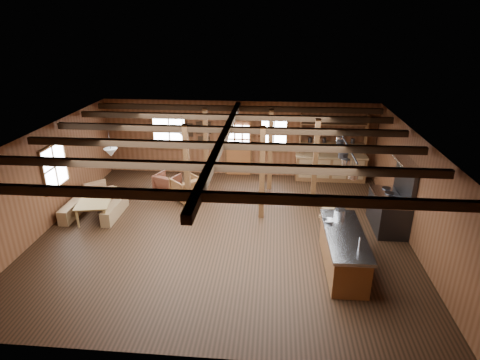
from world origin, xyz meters
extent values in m
cube|color=black|center=(0.00, 0.00, -0.01)|extent=(10.00, 9.00, 0.02)
cube|color=black|center=(0.00, 0.00, 2.81)|extent=(10.00, 9.00, 0.02)
cube|color=#593019|center=(-5.01, 0.00, 1.40)|extent=(0.02, 9.00, 2.80)
cube|color=#593019|center=(5.01, 0.00, 1.40)|extent=(0.02, 9.00, 2.80)
cube|color=#593019|center=(0.00, 4.51, 1.40)|extent=(10.00, 0.02, 2.80)
cube|color=#593019|center=(0.00, -4.51, 1.40)|extent=(10.00, 0.02, 2.80)
cube|color=black|center=(0.00, -3.50, 2.68)|extent=(9.80, 0.12, 0.18)
cube|color=black|center=(0.00, -2.00, 2.68)|extent=(9.80, 0.12, 0.18)
cube|color=black|center=(0.00, -0.50, 2.68)|extent=(9.80, 0.12, 0.18)
cube|color=black|center=(0.00, 1.00, 2.68)|extent=(9.80, 0.12, 0.18)
cube|color=black|center=(0.00, 2.50, 2.68)|extent=(9.80, 0.12, 0.18)
cube|color=black|center=(0.00, 3.80, 2.68)|extent=(9.80, 0.12, 0.18)
cube|color=black|center=(0.00, 0.00, 2.68)|extent=(0.18, 8.82, 0.18)
cube|color=#402612|center=(-1.20, 1.00, 1.40)|extent=(0.15, 0.15, 2.80)
cube|color=#402612|center=(-1.00, 3.20, 1.40)|extent=(0.15, 0.15, 2.80)
cube|color=#402612|center=(1.00, 1.00, 1.40)|extent=(0.15, 0.15, 2.80)
cube|color=#402612|center=(1.20, 3.20, 1.40)|extent=(0.15, 0.15, 2.80)
cube|color=#402612|center=(2.60, 2.00, 1.40)|extent=(0.15, 0.15, 2.80)
cube|color=brown|center=(0.00, 4.45, 0.55)|extent=(0.90, 0.06, 1.10)
cube|color=#402612|center=(-0.48, 4.45, 1.05)|extent=(0.06, 0.08, 2.10)
cube|color=#402612|center=(0.48, 4.45, 1.05)|extent=(0.06, 0.08, 2.10)
cube|color=#402612|center=(0.00, 4.45, 2.12)|extent=(1.02, 0.08, 0.06)
cube|color=white|center=(0.00, 4.45, 1.55)|extent=(0.84, 0.02, 0.90)
cube|color=white|center=(-2.60, 4.46, 1.60)|extent=(1.20, 0.02, 1.20)
cube|color=#402612|center=(-2.60, 4.46, 1.60)|extent=(1.32, 0.06, 1.32)
cube|color=white|center=(1.30, 4.46, 1.60)|extent=(0.90, 0.02, 1.20)
cube|color=#402612|center=(1.30, 4.46, 1.60)|extent=(1.02, 0.06, 1.32)
cube|color=white|center=(-4.96, 0.50, 1.60)|extent=(0.02, 1.20, 1.20)
cube|color=#402612|center=(-4.96, 0.50, 1.60)|extent=(0.14, 1.24, 1.32)
cube|color=silver|center=(-1.30, 4.46, 1.80)|extent=(0.50, 0.03, 0.40)
cube|color=black|center=(-1.30, 4.45, 1.80)|extent=(0.55, 0.02, 0.45)
cube|color=silver|center=(-1.90, 4.46, 1.70)|extent=(0.35, 0.03, 0.45)
cube|color=black|center=(-1.90, 4.45, 1.70)|extent=(0.40, 0.02, 0.50)
cube|color=silver|center=(-1.30, 4.46, 1.30)|extent=(0.40, 0.03, 0.30)
cube|color=black|center=(-1.30, 4.45, 1.30)|extent=(0.45, 0.02, 0.35)
cube|color=brown|center=(3.40, 4.20, 0.45)|extent=(2.50, 0.55, 0.90)
cube|color=olive|center=(3.40, 4.18, 0.93)|extent=(2.55, 0.60, 0.06)
cube|color=brown|center=(3.40, 4.25, 1.40)|extent=(2.30, 0.35, 0.04)
cube|color=brown|center=(3.40, 4.25, 1.75)|extent=(2.30, 0.35, 0.04)
cube|color=brown|center=(3.40, 4.25, 2.10)|extent=(2.30, 0.35, 0.04)
cube|color=brown|center=(2.25, 4.25, 1.75)|extent=(0.04, 0.35, 1.40)
cube|color=brown|center=(4.55, 4.25, 1.75)|extent=(0.04, 0.35, 1.40)
cylinder|color=#2A2A2C|center=(-3.00, 0.00, 2.58)|extent=(0.02, 0.02, 0.45)
cone|color=white|center=(-3.00, 0.00, 2.25)|extent=(0.36, 0.36, 0.22)
cylinder|color=#2A2A2C|center=(-1.50, 2.00, 2.58)|extent=(0.02, 0.02, 0.45)
cone|color=white|center=(-1.50, 2.00, 2.25)|extent=(0.36, 0.36, 0.22)
cylinder|color=#2A2A2C|center=(3.19, 0.30, 2.55)|extent=(0.04, 3.00, 0.04)
cylinder|color=#2A2A2C|center=(3.15, -1.05, 2.42)|extent=(0.01, 0.01, 0.27)
cylinder|color=silver|center=(3.15, -1.05, 2.21)|extent=(0.23, 0.23, 0.14)
cylinder|color=#2A2A2C|center=(3.20, -0.60, 2.41)|extent=(0.01, 0.01, 0.29)
cylinder|color=#2A2A2C|center=(3.20, -0.60, 2.19)|extent=(0.18, 0.18, 0.14)
cylinder|color=#2A2A2C|center=(3.12, -0.15, 2.42)|extent=(0.01, 0.01, 0.25)
cylinder|color=silver|center=(3.12, -0.15, 2.23)|extent=(0.22, 0.22, 0.14)
cylinder|color=#2A2A2C|center=(3.12, 0.30, 2.43)|extent=(0.01, 0.01, 0.23)
cylinder|color=#2A2A2C|center=(3.12, 0.30, 2.25)|extent=(0.25, 0.25, 0.14)
cylinder|color=#2A2A2C|center=(3.19, 0.75, 2.40)|extent=(0.01, 0.01, 0.29)
cylinder|color=silver|center=(3.19, 0.75, 2.19)|extent=(0.19, 0.19, 0.14)
cylinder|color=#2A2A2C|center=(3.17, 1.20, 2.47)|extent=(0.01, 0.01, 0.17)
cylinder|color=#2A2A2C|center=(3.17, 1.20, 2.31)|extent=(0.21, 0.21, 0.14)
cylinder|color=#2A2A2C|center=(3.23, 1.65, 2.47)|extent=(0.01, 0.01, 0.17)
cylinder|color=silver|center=(3.23, 1.65, 2.31)|extent=(0.22, 0.22, 0.14)
cube|color=brown|center=(3.03, -1.49, 0.43)|extent=(0.83, 2.41, 0.86)
cube|color=silver|center=(3.03, -1.49, 0.90)|extent=(0.91, 2.51, 0.08)
cylinder|color=#2A2A2C|center=(3.03, -2.09, 0.90)|extent=(0.44, 0.44, 0.06)
cylinder|color=silver|center=(3.23, -2.09, 1.05)|extent=(0.03, 0.03, 0.30)
cube|color=olive|center=(3.00, 0.96, 0.20)|extent=(0.54, 0.46, 0.41)
cube|color=#2A2A2C|center=(4.60, 0.65, 0.47)|extent=(0.84, 1.58, 0.95)
cube|color=silver|center=(4.60, 0.65, 0.97)|extent=(0.86, 1.60, 0.04)
cube|color=#2A2A2C|center=(4.92, 0.65, 1.52)|extent=(0.12, 1.58, 1.05)
cube|color=silver|center=(4.80, 0.65, 2.05)|extent=(0.40, 1.68, 0.05)
imported|color=olive|center=(-3.90, 0.68, 0.29)|extent=(1.24, 1.82, 0.59)
cube|color=olive|center=(-4.65, 0.68, 0.22)|extent=(0.30, 1.60, 0.44)
cube|color=olive|center=(-3.40, 0.68, 0.21)|extent=(0.29, 1.54, 0.42)
imported|color=brown|center=(-1.49, 2.03, 0.39)|extent=(1.19, 1.19, 0.78)
imported|color=#592B1A|center=(-2.27, 2.56, 0.34)|extent=(0.96, 0.97, 0.68)
imported|color=olive|center=(-4.20, 1.49, 0.34)|extent=(1.05, 1.05, 0.68)
cylinder|color=silver|center=(3.02, -0.59, 1.03)|extent=(0.29, 0.29, 0.17)
imported|color=silver|center=(2.68, -0.96, 0.97)|extent=(0.29, 0.29, 0.07)
camera|label=1|loc=(1.31, -9.80, 5.58)|focal=30.00mm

